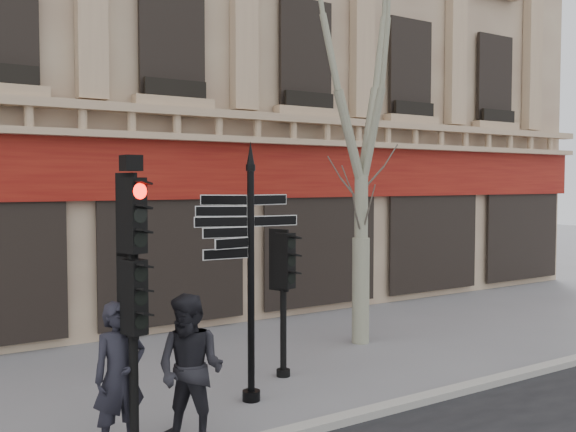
% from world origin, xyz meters
% --- Properties ---
extents(ground, '(80.00, 80.00, 0.00)m').
position_xyz_m(ground, '(0.00, 0.00, 0.00)').
color(ground, slate).
rests_on(ground, ground).
extents(kerb, '(80.00, 0.25, 0.12)m').
position_xyz_m(kerb, '(0.00, -1.40, 0.06)').
color(kerb, '#999690').
rests_on(kerb, ground).
extents(building, '(28.00, 15.52, 18.00)m').
position_xyz_m(building, '(0.00, 12.48, 8.99)').
color(building, '#A1846B').
rests_on(building, ground).
extents(fingerpost, '(2.01, 2.01, 3.94)m').
position_xyz_m(fingerpost, '(-0.77, 0.11, 2.65)').
color(fingerpost, black).
rests_on(fingerpost, ground).
extents(traffic_signal_main, '(0.47, 0.39, 3.65)m').
position_xyz_m(traffic_signal_main, '(-2.91, -0.75, 2.30)').
color(traffic_signal_main, black).
rests_on(traffic_signal_main, ground).
extents(traffic_signal_secondary, '(0.48, 0.40, 2.47)m').
position_xyz_m(traffic_signal_secondary, '(0.30, 0.88, 1.72)').
color(traffic_signal_secondary, black).
rests_on(traffic_signal_secondary, ground).
extents(plane_tree, '(3.17, 3.17, 8.43)m').
position_xyz_m(plane_tree, '(2.88, 1.95, 5.92)').
color(plane_tree, gray).
rests_on(plane_tree, ground).
extents(pedestrian_a, '(0.71, 0.49, 1.86)m').
position_xyz_m(pedestrian_a, '(-3.04, -0.58, 0.93)').
color(pedestrian_a, black).
rests_on(pedestrian_a, ground).
extents(pedestrian_b, '(1.14, 1.18, 1.91)m').
position_xyz_m(pedestrian_b, '(-2.22, -0.89, 0.96)').
color(pedestrian_b, black).
rests_on(pedestrian_b, ground).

